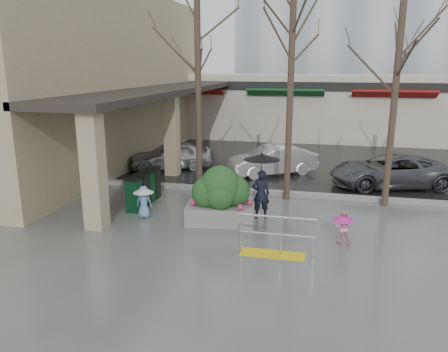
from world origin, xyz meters
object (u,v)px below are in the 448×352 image
at_px(tree_mideast, 398,57).
at_px(car_b, 272,160).
at_px(tree_midwest, 292,45).
at_px(child_blue, 144,198).
at_px(news_boxes, 144,188).
at_px(child_pink, 343,224).
at_px(woman, 261,178).
at_px(car_a, 170,155).
at_px(tree_west, 198,51).
at_px(handrail, 275,241).
at_px(planter, 221,196).
at_px(car_c, 390,171).

relative_size(tree_mideast, car_b, 1.70).
relative_size(tree_midwest, tree_mideast, 1.08).
distance_m(child_blue, news_boxes, 1.37).
height_order(child_pink, car_b, car_b).
bearing_deg(woman, car_a, -66.67).
bearing_deg(tree_mideast, child_blue, -158.12).
height_order(tree_west, child_blue, tree_west).
xyz_separation_m(news_boxes, car_a, (-0.94, 5.16, 0.07)).
bearing_deg(tree_mideast, car_a, 158.83).
relative_size(handrail, car_b, 0.50).
bearing_deg(handrail, news_boxes, 147.38).
relative_size(woman, planter, 0.98).
bearing_deg(car_b, tree_mideast, 18.30).
xyz_separation_m(tree_midwest, car_b, (-0.94, 3.43, -4.60)).
xyz_separation_m(child_blue, car_a, (-1.47, 6.42, 0.00)).
height_order(woman, car_c, woman).
xyz_separation_m(handrail, woman, (-0.76, 2.64, 0.88)).
relative_size(tree_midwest, car_a, 1.89).
distance_m(child_pink, car_c, 6.51).
xyz_separation_m(child_pink, child_blue, (-5.92, 0.71, 0.09)).
height_order(tree_west, tree_mideast, tree_west).
bearing_deg(tree_midwest, car_a, 148.35).
bearing_deg(handrail, car_c, 63.93).
relative_size(handrail, tree_midwest, 0.27).
xyz_separation_m(handrail, tree_west, (-3.36, 4.80, 4.71)).
bearing_deg(woman, tree_west, -58.07).
relative_size(handrail, child_blue, 1.84).
distance_m(handrail, car_c, 8.15).
bearing_deg(child_pink, car_a, -46.34).
xyz_separation_m(child_pink, planter, (-3.49, 0.79, 0.30)).
bearing_deg(handrail, planter, 134.28).
xyz_separation_m(tree_west, child_pink, (5.00, -3.69, -4.54)).
bearing_deg(car_c, tree_midwest, -71.53).
relative_size(woman, car_c, 0.46).
xyz_separation_m(tree_mideast, car_b, (-4.24, 3.43, -4.23)).
xyz_separation_m(tree_midwest, tree_mideast, (3.30, -0.00, -0.37)).
relative_size(child_blue, planter, 0.49).
bearing_deg(handrail, woman, 106.14).
height_order(tree_midwest, tree_mideast, tree_midwest).
height_order(tree_mideast, child_blue, tree_mideast).
distance_m(tree_mideast, car_a, 10.42).
relative_size(tree_mideast, car_a, 1.76).
bearing_deg(child_pink, woman, -34.77).
bearing_deg(handrail, tree_midwest, 91.91).
height_order(handrail, planter, planter).
bearing_deg(planter, child_blue, -178.11).
bearing_deg(tree_west, child_pink, -36.42).
bearing_deg(tree_west, news_boxes, -130.05).
bearing_deg(tree_midwest, child_blue, -144.12).
bearing_deg(car_a, tree_mideast, 44.58).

